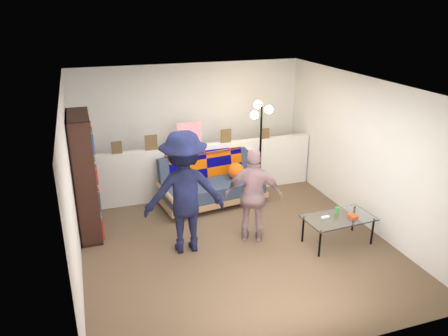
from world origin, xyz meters
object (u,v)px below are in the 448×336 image
Objects in this scene: coffee_table at (339,219)px; floor_lamp at (260,130)px; person_right at (254,196)px; futon_sofa at (212,183)px; person_left at (184,192)px; bookshelf at (85,180)px.

floor_lamp is (-0.47, 2.01, 0.88)m from coffee_table.
coffee_table is at bearing -178.25° from person_right.
person_left is at bearing -120.74° from futon_sofa.
person_left is at bearing -35.89° from bookshelf.
bookshelf is 1.06× the size of person_left.
person_right is (2.39, -1.05, -0.16)m from bookshelf.
coffee_table is (1.39, -2.00, 0.03)m from futon_sofa.
coffee_table is 2.24m from floor_lamp.
bookshelf reaches higher than person_left.
person_right is (-0.72, -1.50, -0.55)m from floor_lamp.
futon_sofa is 2.29m from bookshelf.
bookshelf is at bearing -31.79° from person_left.
bookshelf is 1.81× the size of coffee_table.
coffee_table is at bearing 169.50° from person_left.
bookshelf reaches higher than floor_lamp.
bookshelf is at bearing 156.54° from coffee_table.
floor_lamp is 0.99× the size of person_left.
bookshelf is at bearing -168.37° from futon_sofa.
person_right is (-1.19, 0.51, 0.34)m from coffee_table.
person_right reaches higher than futon_sofa.
person_left is at bearing 165.41° from coffee_table.
person_left is (-1.77, -1.43, -0.38)m from floor_lamp.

